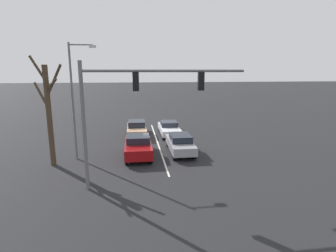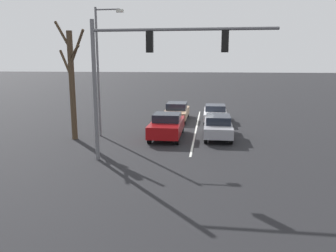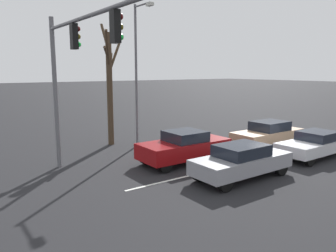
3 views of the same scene
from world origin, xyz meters
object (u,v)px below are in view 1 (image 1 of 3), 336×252
traffic_signal_gantry (131,99)px  street_lamp_right_shoulder (75,95)px  car_tan_midlane_second (137,128)px  bare_tree_near (49,110)px  car_silver_leftlane_second (169,128)px  car_maroon_midlane_front (138,146)px  car_gray_leftlane_front (180,143)px

traffic_signal_gantry → street_lamp_right_shoulder: bearing=-53.2°
car_tan_midlane_second → bare_tree_near: (5.73, 7.59, 3.05)m
car_silver_leftlane_second → car_maroon_midlane_front: bearing=63.0°
traffic_signal_gantry → bare_tree_near: (5.36, -4.07, -1.05)m
car_maroon_midlane_front → car_tan_midlane_second: car_maroon_midlane_front is taller
car_tan_midlane_second → car_maroon_midlane_front: bearing=90.2°
car_maroon_midlane_front → traffic_signal_gantry: size_ratio=0.53×
car_maroon_midlane_front → car_gray_leftlane_front: bearing=-172.1°
car_silver_leftlane_second → street_lamp_right_shoulder: size_ratio=0.58×
street_lamp_right_shoulder → bare_tree_near: 2.04m
car_gray_leftlane_front → bare_tree_near: bare_tree_near is taller
car_gray_leftlane_front → bare_tree_near: bearing=10.1°
car_maroon_midlane_front → car_tan_midlane_second: (0.02, -6.43, -0.05)m
car_maroon_midlane_front → traffic_signal_gantry: traffic_signal_gantry is taller
bare_tree_near → car_tan_midlane_second: bearing=-127.0°
car_silver_leftlane_second → street_lamp_right_shoulder: street_lamp_right_shoulder is taller
car_silver_leftlane_second → bare_tree_near: bearing=39.6°
car_silver_leftlane_second → bare_tree_near: bare_tree_near is taller
car_silver_leftlane_second → car_gray_leftlane_front: bearing=90.9°
car_tan_midlane_second → street_lamp_right_shoulder: 8.70m
street_lamp_right_shoulder → car_silver_leftlane_second: bearing=-139.6°
car_tan_midlane_second → street_lamp_right_shoulder: bearing=57.2°
street_lamp_right_shoulder → car_maroon_midlane_front: bearing=-178.7°
car_maroon_midlane_front → traffic_signal_gantry: 6.62m
street_lamp_right_shoulder → bare_tree_near: size_ratio=1.13×
car_tan_midlane_second → car_silver_leftlane_second: bearing=176.0°
car_maroon_midlane_front → traffic_signal_gantry: (0.39, 5.23, 4.05)m
car_maroon_midlane_front → car_silver_leftlane_second: size_ratio=0.97×
car_maroon_midlane_front → street_lamp_right_shoulder: (4.23, 0.09, 3.86)m
car_maroon_midlane_front → street_lamp_right_shoulder: street_lamp_right_shoulder is taller
car_silver_leftlane_second → street_lamp_right_shoulder: (7.40, 6.30, 3.96)m
car_gray_leftlane_front → traffic_signal_gantry: size_ratio=0.53×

